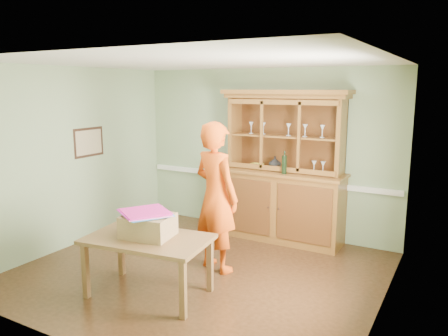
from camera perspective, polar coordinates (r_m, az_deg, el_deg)
The scene contains 14 objects.
floor at distance 5.93m, azimuth -3.16°, elevation -13.35°, with size 4.50×4.50×0.00m, color #4D2E18.
ceiling at distance 5.43m, azimuth -3.45°, elevation 13.68°, with size 4.50×4.50×0.00m, color white.
wall_back at distance 7.26m, azimuth 5.26°, elevation 2.18°, with size 4.50×4.50×0.00m, color #8BA57C.
wall_left at distance 6.99m, azimuth -19.02°, elevation 1.31°, with size 4.00×4.00×0.00m, color #8BA57C.
wall_right at distance 4.73m, azimuth 20.34°, elevation -2.97°, with size 4.00×4.00×0.00m, color #8BA57C.
wall_front at distance 4.04m, azimuth -18.89°, elevation -5.13°, with size 4.50×4.50×0.00m, color #8BA57C.
chair_rail at distance 7.32m, azimuth 5.13°, elevation -1.34°, with size 4.41×0.05×0.08m, color white.
framed_map at distance 7.14m, azimuth -17.22°, elevation 3.23°, with size 0.03×0.60×0.46m.
window_panel at distance 4.41m, azimuth 19.56°, elevation -1.86°, with size 0.03×0.96×1.36m.
china_hutch at distance 6.95m, azimuth 7.60°, elevation -2.66°, with size 2.01×0.66×2.36m.
dining_table at distance 5.17m, azimuth -9.90°, elevation -9.77°, with size 1.50×1.01×0.70m.
cardboard_box at distance 5.13m, azimuth -9.87°, elevation -7.45°, with size 0.55×0.44×0.26m, color #9A7A4F.
kite_stack at distance 5.12m, azimuth -10.16°, elevation -5.75°, with size 0.69×0.69×0.04m.
person at distance 5.71m, azimuth -1.04°, elevation -3.79°, with size 0.72×0.47×1.97m, color #DB4C0D.
Camera 1 is at (2.94, -4.56, 2.40)m, focal length 35.00 mm.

